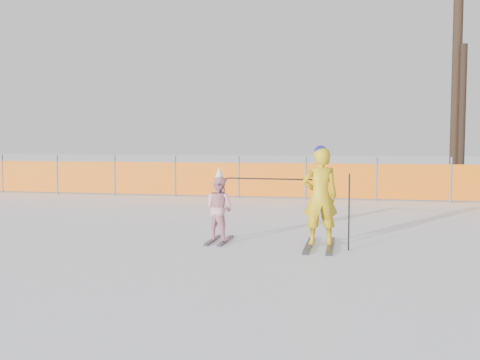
# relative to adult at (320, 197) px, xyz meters

# --- Properties ---
(ground) EXTENTS (120.00, 120.00, 0.00)m
(ground) POSITION_rel_adult_xyz_m (-1.42, 0.09, -0.80)
(ground) COLOR white
(ground) RESTS_ON ground
(adult) EXTENTS (0.63, 1.38, 1.61)m
(adult) POSITION_rel_adult_xyz_m (0.00, 0.00, 0.00)
(adult) COLOR black
(adult) RESTS_ON ground
(child) EXTENTS (0.64, 0.94, 1.24)m
(child) POSITION_rel_adult_xyz_m (-1.67, 0.12, -0.23)
(child) COLOR black
(child) RESTS_ON ground
(ski_poles) EXTENTS (2.01, 0.34, 1.18)m
(ski_poles) POSITION_rel_adult_xyz_m (-0.25, -0.06, 0.05)
(ski_poles) COLOR black
(ski_poles) RESTS_ON ground
(safety_fence) EXTENTS (17.52, 0.06, 1.25)m
(safety_fence) POSITION_rel_adult_xyz_m (-4.16, 7.15, -0.24)
(safety_fence) COLOR #595960
(safety_fence) RESTS_ON ground
(tree_trunks) EXTENTS (0.42, 0.57, 6.92)m
(tree_trunks) POSITION_rel_adult_xyz_m (3.87, 10.55, 2.40)
(tree_trunks) COLOR black
(tree_trunks) RESTS_ON ground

